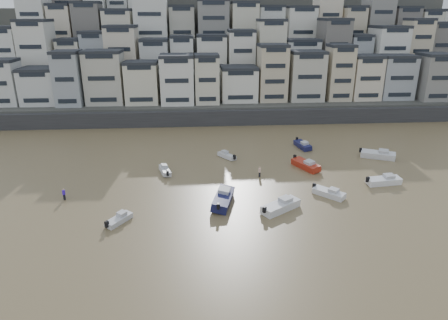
{
  "coord_description": "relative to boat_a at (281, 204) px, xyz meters",
  "views": [
    {
      "loc": [
        0.3,
        -25.79,
        24.6
      ],
      "look_at": [
        4.49,
        30.0,
        4.0
      ],
      "focal_mm": 32.0,
      "sensor_mm": 36.0,
      "label": 1
    }
  ],
  "objects": [
    {
      "name": "boat_f",
      "position": [
        -16.15,
        14.34,
        -0.26
      ],
      "size": [
        2.59,
        4.73,
        1.23
      ],
      "primitive_type": null,
      "rotation": [
        0.0,
        0.0,
        1.83
      ],
      "color": "silver",
      "rests_on": "ground"
    },
    {
      "name": "boat_j",
      "position": [
        -20.84,
        -1.8,
        -0.3
      ],
      "size": [
        3.53,
        4.29,
        1.16
      ],
      "primitive_type": null,
      "rotation": [
        0.0,
        0.0,
        0.97
      ],
      "color": "silver",
      "rests_on": "ground"
    },
    {
      "name": "boat_a",
      "position": [
        0.0,
        0.0,
        0.0
      ],
      "size": [
        6.47,
        5.41,
        1.75
      ],
      "primitive_type": null,
      "rotation": [
        0.0,
        0.0,
        0.61
      ],
      "color": "silver",
      "rests_on": "ground"
    },
    {
      "name": "person_blue",
      "position": [
        -29.58,
        5.39,
        -0.01
      ],
      "size": [
        0.44,
        0.44,
        1.74
      ],
      "primitive_type": null,
      "color": "#3F1CD5",
      "rests_on": "ground"
    },
    {
      "name": "harbor_wall",
      "position": [
        -1.35,
        44.03,
        0.87
      ],
      "size": [
        140.0,
        3.0,
        3.5
      ],
      "primitive_type": "cube",
      "color": "#38383A",
      "rests_on": "ground"
    },
    {
      "name": "boat_c",
      "position": [
        -7.49,
        2.46,
        0.12
      ],
      "size": [
        4.12,
        7.69,
        2.0
      ],
      "primitive_type": null,
      "rotation": [
        0.0,
        0.0,
        1.32
      ],
      "color": "#151844",
      "rests_on": "ground"
    },
    {
      "name": "person_pink",
      "position": [
        -0.97,
        11.6,
        -0.01
      ],
      "size": [
        0.44,
        0.44,
        1.74
      ],
      "primitive_type": null,
      "color": "#D5AB97",
      "rests_on": "ground"
    },
    {
      "name": "boat_i",
      "position": [
        9.71,
        25.58,
        -0.13
      ],
      "size": [
        2.84,
        5.74,
        1.5
      ],
      "primitive_type": null,
      "rotation": [
        0.0,
        0.0,
        -1.37
      ],
      "color": "#151743",
      "rests_on": "ground"
    },
    {
      "name": "hillside",
      "position": [
        3.38,
        83.87,
        12.13
      ],
      "size": [
        141.04,
        66.0,
        50.0
      ],
      "color": "#4C4C47",
      "rests_on": "ground"
    },
    {
      "name": "boat_h",
      "position": [
        -5.45,
        20.86,
        -0.28
      ],
      "size": [
        3.69,
        4.42,
        1.2
      ],
      "primitive_type": null,
      "rotation": [
        0.0,
        0.0,
        2.18
      ],
      "color": "silver",
      "rests_on": "ground"
    },
    {
      "name": "boat_e",
      "position": [
        7.38,
        14.75,
        -0.03
      ],
      "size": [
        4.48,
        6.45,
        1.69
      ],
      "primitive_type": null,
      "rotation": [
        0.0,
        0.0,
        -1.13
      ],
      "color": "#A02413",
      "rests_on": "ground"
    },
    {
      "name": "boat_b",
      "position": [
        7.76,
        3.73,
        -0.18
      ],
      "size": [
        4.71,
        4.86,
        1.39
      ],
      "primitive_type": null,
      "rotation": [
        0.0,
        0.0,
        -0.82
      ],
      "color": "silver",
      "rests_on": "ground"
    },
    {
      "name": "boat_g",
      "position": [
        21.72,
        18.75,
        0.0
      ],
      "size": [
        6.72,
        4.64,
        1.76
      ],
      "primitive_type": null,
      "rotation": [
        0.0,
        0.0,
        -0.44
      ],
      "color": "silver",
      "rests_on": "ground"
    },
    {
      "name": "boat_d",
      "position": [
        17.5,
        7.31,
        -0.09
      ],
      "size": [
        5.99,
        2.59,
        1.58
      ],
      "primitive_type": null,
      "rotation": [
        0.0,
        0.0,
        0.12
      ],
      "color": "white",
      "rests_on": "ground"
    }
  ]
}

